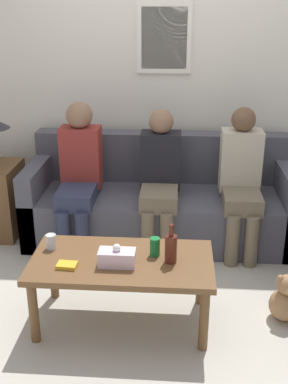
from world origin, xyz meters
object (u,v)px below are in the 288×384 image
(person_middle, at_px, (159,175))
(wine_bottle, at_px, (171,248))
(teddy_bear, at_px, (285,300))
(person_right, at_px, (241,176))
(couch_main, at_px, (160,203))
(person_left, at_px, (79,170))
(coffee_table, at_px, (122,268))
(drinking_glass, at_px, (51,242))

(person_middle, bearing_deg, wine_bottle, -83.98)
(teddy_bear, bearing_deg, person_right, 101.58)
(person_right, distance_m, teddy_bear, 1.17)
(couch_main, relative_size, person_right, 1.93)
(person_left, bearing_deg, wine_bottle, -54.79)
(person_left, height_order, person_right, person_left)
(wine_bottle, relative_size, person_left, 0.21)
(coffee_table, bearing_deg, teddy_bear, 5.22)
(person_right, bearing_deg, couch_main, 165.20)
(coffee_table, xyz_separation_m, drinking_glass, (-0.48, 0.11, 0.11))
(person_left, height_order, teddy_bear, person_left)
(couch_main, relative_size, coffee_table, 1.99)
(coffee_table, distance_m, person_left, 1.26)
(couch_main, relative_size, teddy_bear, 6.90)
(couch_main, height_order, drinking_glass, couch_main)
(coffee_table, bearing_deg, wine_bottle, -1.33)
(person_right, bearing_deg, drinking_glass, -143.02)
(coffee_table, xyz_separation_m, person_middle, (0.19, 1.15, 0.23))
(person_right, bearing_deg, coffee_table, -127.57)
(wine_bottle, relative_size, teddy_bear, 0.77)
(coffee_table, height_order, person_middle, person_middle)
(person_middle, height_order, person_right, person_right)
(person_right, bearing_deg, teddy_bear, -78.42)
(person_left, relative_size, person_right, 1.02)
(wine_bottle, xyz_separation_m, person_right, (0.56, 1.14, 0.08))
(wine_bottle, xyz_separation_m, teddy_bear, (0.77, 0.11, -0.42))
(coffee_table, bearing_deg, person_middle, 80.56)
(couch_main, distance_m, wine_bottle, 1.35)
(coffee_table, xyz_separation_m, person_left, (-0.49, 1.14, 0.26))
(couch_main, height_order, person_middle, person_middle)
(wine_bottle, height_order, teddy_bear, wine_bottle)
(coffee_table, bearing_deg, person_left, 113.49)
(drinking_glass, height_order, person_left, person_left)
(drinking_glass, relative_size, teddy_bear, 0.30)
(coffee_table, height_order, teddy_bear, coffee_table)
(person_middle, relative_size, person_right, 0.98)
(person_right, relative_size, teddy_bear, 3.57)
(couch_main, height_order, teddy_bear, couch_main)
(couch_main, bearing_deg, coffee_table, -98.47)
(coffee_table, bearing_deg, person_right, 52.43)
(drinking_glass, relative_size, person_middle, 0.09)
(drinking_glass, height_order, teddy_bear, drinking_glass)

